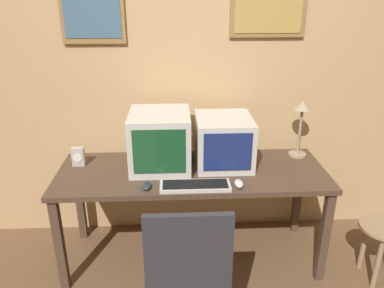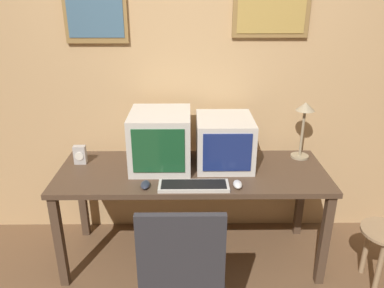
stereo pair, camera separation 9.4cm
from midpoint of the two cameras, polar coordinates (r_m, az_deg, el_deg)
wall_back at (r=2.85m, az=-1.43°, el=10.41°), size 8.00×0.08×2.60m
desk at (r=2.66m, az=-1.01°, el=-5.50°), size 1.87×0.68×0.73m
monitor_left at (r=2.62m, az=-5.89°, el=0.58°), size 0.41×0.44×0.40m
monitor_right at (r=2.66m, az=3.83°, el=0.46°), size 0.39×0.43×0.35m
keyboard_main at (r=2.40m, az=-0.63°, el=-6.37°), size 0.45×0.15×0.03m
mouse_near_keyboard at (r=2.42m, az=6.05°, el=-6.01°), size 0.06×0.10×0.04m
mouse_far_corner at (r=2.41m, az=-8.04°, el=-6.30°), size 0.06×0.11×0.03m
desk_clock at (r=2.80m, az=-17.87°, el=-1.85°), size 0.09×0.05×0.14m
desk_lamp at (r=2.84m, az=15.45°, el=4.02°), size 0.14×0.14×0.43m
office_chair at (r=2.19m, az=-1.99°, el=-20.95°), size 0.49×0.49×0.96m
side_stool at (r=2.92m, az=26.15°, el=-12.80°), size 0.33×0.33×0.43m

